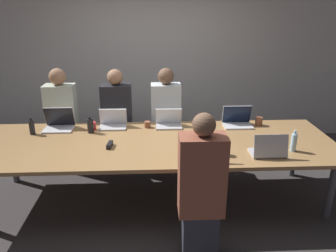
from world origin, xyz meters
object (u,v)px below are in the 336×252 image
object	(u,v)px
person_far_left	(63,121)
person_near_midright	(201,191)
laptop_far_midleft	(113,122)
laptop_near_midright	(203,153)
cup_far_center	(147,124)
laptop_far_left	(59,123)
laptop_far_center	(169,121)
person_far_midleft	(117,121)
bottle_far_left	(32,127)
laptop_near_right	(269,149)
bottle_far_midleft	(90,126)
stapler	(110,145)
person_far_center	(166,120)
cup_far_right	(259,121)
cup_near_midright	(225,151)
cup_far_midleft	(93,126)
bottle_near_right	(294,142)
laptop_far_right	(237,120)

from	to	relation	value
person_far_left	person_near_midright	bearing A→B (deg)	-47.93
laptop_far_midleft	laptop_near_midright	xyz separation A→B (m)	(1.00, -0.97, 0.01)
cup_far_center	laptop_near_midright	world-z (taller)	laptop_near_midright
laptop_near_midright	laptop_far_left	bearing A→B (deg)	-29.43
person_near_midright	laptop_far_center	bearing A→B (deg)	-81.34
laptop_far_center	laptop_far_left	distance (m)	1.36
person_far_midleft	person_far_left	xyz separation A→B (m)	(-0.75, 0.03, 0.01)
laptop_far_midleft	bottle_far_left	world-z (taller)	laptop_far_midleft
laptop_near_right	bottle_far_left	world-z (taller)	laptop_near_right
bottle_far_midleft	stapler	xyz separation A→B (m)	(0.28, -0.44, -0.06)
cup_far_center	person_far_left	world-z (taller)	person_far_left
laptop_near_right	bottle_far_midleft	size ratio (longest dim) A/B	1.68
laptop_far_left	laptop_far_midleft	bearing A→B (deg)	2.95
person_far_center	cup_far_right	bearing A→B (deg)	-19.59
laptop_near_right	person_near_midright	world-z (taller)	person_near_midright
person_far_midleft	bottle_far_left	xyz separation A→B (m)	(-0.94, -0.59, 0.15)
laptop_far_midleft	cup_far_right	world-z (taller)	laptop_far_midleft
bottle_far_left	bottle_far_midleft	bearing A→B (deg)	1.85
person_near_midright	cup_near_midright	size ratio (longest dim) A/B	15.79
person_far_midleft	person_near_midright	world-z (taller)	person_far_midleft
laptop_far_midleft	laptop_near_midright	distance (m)	1.39
laptop_far_center	cup_near_midright	xyz separation A→B (m)	(0.54, -0.87, -0.02)
cup_far_center	laptop_far_left	xyz separation A→B (m)	(-1.09, 0.00, 0.04)
stapler	laptop_near_right	bearing A→B (deg)	-3.68
bottle_far_midleft	person_far_left	size ratio (longest dim) A/B	0.15
laptop_near_midright	stapler	xyz separation A→B (m)	(-0.97, 0.35, -0.05)
cup_far_midleft	laptop_far_center	bearing A→B (deg)	5.07
laptop_far_center	cup_near_midright	bearing A→B (deg)	-58.38
cup_far_center	laptop_near_right	world-z (taller)	laptop_near_right
cup_far_center	bottle_near_right	distance (m)	1.72
laptop_far_midleft	person_far_left	world-z (taller)	person_far_left
bottle_far_left	stapler	xyz separation A→B (m)	(0.96, -0.41, -0.07)
laptop_far_right	person_far_left	world-z (taller)	person_far_left
person_far_midleft	laptop_far_midleft	bearing A→B (deg)	-91.66
cup_near_midright	stapler	size ratio (longest dim) A/B	0.57
laptop_near_right	cup_far_midleft	bearing A→B (deg)	-23.33
person_far_left	cup_near_midright	xyz separation A→B (m)	(1.98, -1.29, 0.10)
cup_far_center	laptop_near_midright	xyz separation A→B (m)	(0.57, -0.93, 0.03)
bottle_far_midleft	bottle_far_left	size ratio (longest dim) A/B	0.97
laptop_far_center	person_far_midleft	distance (m)	0.80
bottle_near_right	stapler	xyz separation A→B (m)	(-1.94, 0.19, -0.07)
person_far_midleft	person_near_midright	distance (m)	2.03
person_near_midright	laptop_far_left	bearing A→B (deg)	-41.50
cup_far_midleft	laptop_far_right	distance (m)	1.81
person_far_midleft	stapler	size ratio (longest dim) A/B	9.05
laptop_far_left	cup_far_center	bearing A→B (deg)	-0.25
cup_far_center	bottle_near_right	size ratio (longest dim) A/B	0.34
person_far_midleft	cup_near_midright	distance (m)	1.76
laptop_near_right	cup_far_right	xyz separation A→B (m)	(0.17, 0.89, -0.02)
laptop_far_center	laptop_near_midright	bearing A→B (deg)	-72.81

